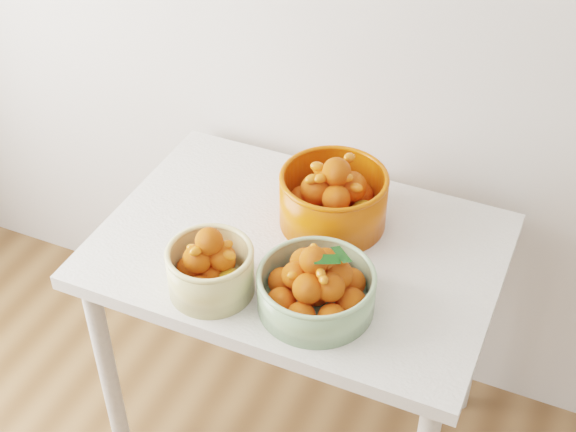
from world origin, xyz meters
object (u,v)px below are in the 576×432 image
at_px(bowl_green, 317,287).
at_px(table, 298,272).
at_px(bowl_cream, 210,268).
at_px(bowl_orange, 333,198).

bearing_deg(bowl_green, table, 124.01).
height_order(bowl_cream, bowl_orange, bowl_orange).
xyz_separation_m(bowl_cream, bowl_orange, (0.17, 0.35, 0.01)).
distance_m(table, bowl_green, 0.27).
xyz_separation_m(table, bowl_cream, (-0.12, -0.23, 0.16)).
bearing_deg(table, bowl_green, -55.99).
distance_m(bowl_cream, bowl_green, 0.25).
distance_m(bowl_cream, bowl_orange, 0.39).
bearing_deg(bowl_cream, bowl_green, 11.07).
distance_m(table, bowl_orange, 0.22).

